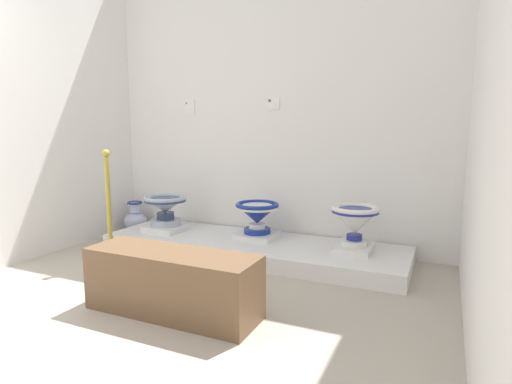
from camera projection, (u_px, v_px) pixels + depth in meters
ground_plane at (138, 329)px, 2.45m from camera, size 5.48×5.62×0.02m
wall_back at (272, 87)px, 4.05m from camera, size 3.68×0.06×3.11m
wall_left at (10, 80)px, 3.48m from camera, size 0.06×3.02×3.11m
wall_right at (495, 46)px, 2.03m from camera, size 0.06×3.02×3.11m
display_platform at (251, 248)px, 3.85m from camera, size 2.79×0.84×0.14m
plinth_block_rightmost at (166, 228)px, 4.18m from camera, size 0.35×0.36×0.06m
antique_toilet_rightmost at (165, 206)px, 4.15m from camera, size 0.43×0.43×0.30m
plinth_block_central_ornate at (257, 236)px, 3.91m from camera, size 0.35×0.34×0.05m
antique_toilet_central_ornate at (257, 213)px, 3.88m from camera, size 0.41×0.41×0.29m
plinth_block_squat_floral at (354, 248)px, 3.50m from camera, size 0.30×0.40×0.05m
antique_toilet_squat_floral at (355, 220)px, 3.46m from camera, size 0.40×0.40×0.33m
info_placard_first at (190, 108)px, 4.42m from camera, size 0.13×0.01×0.16m
info_placard_second at (273, 104)px, 4.02m from camera, size 0.12×0.01×0.11m
decorative_vase_companion at (135, 219)px, 4.66m from camera, size 0.25×0.25×0.35m
stanchion_post_near_left at (110, 232)px, 3.57m from camera, size 0.26×0.26×0.98m
museum_bench at (172, 283)px, 2.61m from camera, size 1.12×0.36×0.40m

